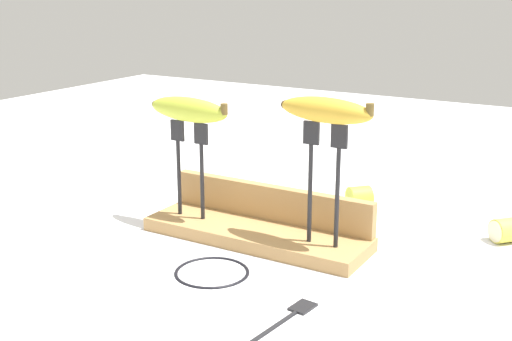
{
  "coord_description": "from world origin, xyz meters",
  "views": [
    {
      "loc": [
        0.54,
        -0.91,
        0.42
      ],
      "look_at": [
        0.0,
        0.0,
        0.12
      ],
      "focal_mm": 47.05,
      "sensor_mm": 36.0,
      "label": 1
    }
  ],
  "objects": [
    {
      "name": "fork_fallen_near",
      "position": [
        0.17,
        -0.22,
        0.0
      ],
      "size": [
        0.04,
        0.17,
        0.01
      ],
      "color": "black",
      "rests_on": "ground"
    },
    {
      "name": "wooden_board",
      "position": [
        0.0,
        0.0,
        0.01
      ],
      "size": [
        0.39,
        0.12,
        0.02
      ],
      "primitive_type": "cube",
      "color": "#A87F4C",
      "rests_on": "ground"
    },
    {
      "name": "board_backstop",
      "position": [
        0.0,
        0.05,
        0.05
      ],
      "size": [
        0.38,
        0.02,
        0.06
      ],
      "primitive_type": "cube",
      "color": "#A87F4C",
      "rests_on": "wooden_board"
    },
    {
      "name": "ground_plane",
      "position": [
        0.0,
        0.0,
        0.0
      ],
      "size": [
        3.0,
        3.0,
        0.0
      ],
      "primitive_type": "plane",
      "color": "silver"
    },
    {
      "name": "fork_stand_left",
      "position": [
        -0.13,
        -0.01,
        0.13
      ],
      "size": [
        0.08,
        0.01,
        0.17
      ],
      "color": "black",
      "rests_on": "wooden_board"
    },
    {
      "name": "banana_raised_left",
      "position": [
        -0.13,
        -0.01,
        0.21
      ],
      "size": [
        0.17,
        0.05,
        0.04
      ],
      "color": "#B2C138",
      "rests_on": "fork_stand_left"
    },
    {
      "name": "banana_chunk_near",
      "position": [
        0.09,
        0.25,
        0.02
      ],
      "size": [
        0.06,
        0.06,
        0.04
      ],
      "color": "#B2C138",
      "rests_on": "ground"
    },
    {
      "name": "banana_raised_right",
      "position": [
        0.13,
        -0.01,
        0.24
      ],
      "size": [
        0.16,
        0.06,
        0.04
      ],
      "color": "gold",
      "rests_on": "fork_stand_right"
    },
    {
      "name": "banana_chunk_far",
      "position": [
        0.36,
        0.21,
        0.02
      ],
      "size": [
        0.06,
        0.06,
        0.04
      ],
      "color": "#DBD147",
      "rests_on": "ground"
    },
    {
      "name": "wire_coil",
      "position": [
        0.01,
        -0.15,
        0.0
      ],
      "size": [
        0.11,
        0.11,
        0.01
      ],
      "primitive_type": "torus",
      "color": "black",
      "rests_on": "ground"
    },
    {
      "name": "fork_stand_right",
      "position": [
        0.13,
        -0.01,
        0.14
      ],
      "size": [
        0.07,
        0.01,
        0.2
      ],
      "color": "black",
      "rests_on": "wooden_board"
    }
  ]
}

